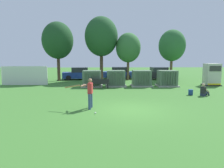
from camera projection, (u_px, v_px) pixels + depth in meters
The scene contains 19 objects.
ground_plane at pixel (130, 110), 11.08m from camera, with size 96.00×96.00×0.00m, color #3D752D.
fence_panel at pixel (25, 76), 21.01m from camera, with size 4.80×0.12×2.00m, color silver.
transformer_west at pixel (92, 79), 19.90m from camera, with size 2.10×1.70×1.62m.
transformer_mid_west at pixel (116, 79), 20.05m from camera, with size 2.10×1.70×1.62m.
transformer_mid_east at pixel (141, 79), 20.08m from camera, with size 2.10×1.70×1.62m.
transformer_east at pixel (167, 79), 20.08m from camera, with size 2.10×1.70×1.62m.
generator_enclosure at pixel (212, 75), 20.66m from camera, with size 1.60×1.40×2.30m.
park_bench at pixel (100, 83), 18.79m from camera, with size 1.84×0.74×0.92m.
batter at pixel (89, 92), 11.28m from camera, with size 1.62×0.73×1.74m.
sports_ball at pixel (95, 113), 10.30m from camera, with size 0.09×0.09×0.09m, color white.
seated_spectator at pixel (204, 91), 15.07m from camera, with size 0.79×0.66×0.96m.
backpack at pixel (191, 92), 15.40m from camera, with size 0.36×0.32×0.44m.
tree_left at pixel (58, 41), 24.22m from camera, with size 3.80×3.80×7.25m.
tree_center_left at pixel (101, 37), 25.29m from camera, with size 4.24×4.24×8.10m.
tree_center_right at pixel (128, 48), 25.20m from camera, with size 3.16×3.16×6.04m.
tree_right at pixel (172, 46), 25.32m from camera, with size 3.38×3.38×6.46m.
parked_car_leftmost at pixel (79, 74), 26.41m from camera, with size 4.40×2.37×1.62m.
parked_car_left_of_center at pixel (119, 73), 27.28m from camera, with size 4.32×2.16×1.62m.
parked_car_right_of_center at pixel (158, 74), 26.77m from camera, with size 4.33×2.19×1.62m.
Camera 1 is at (-1.38, -10.74, 2.92)m, focal length 31.64 mm.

